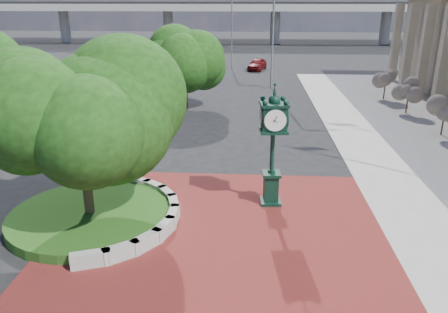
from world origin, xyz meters
TOP-DOWN VIEW (x-y plane):
  - ground at (0.00, 0.00)m, footprint 200.00×200.00m
  - plaza at (0.00, -1.00)m, footprint 12.00×12.00m
  - planter_wall at (-2.71, -0.00)m, footprint 2.96×6.77m
  - grass_bed at (-5.00, 0.00)m, footprint 6.10×6.10m
  - overpass at (-0.22, 70.00)m, footprint 90.00×12.00m
  - tree_planter at (-5.00, 0.00)m, footprint 5.20×5.20m
  - tree_street at (-4.00, 18.00)m, footprint 4.40×4.40m
  - post_clock at (1.95, 1.97)m, footprint 1.12×1.12m
  - parked_car at (1.59, 37.89)m, footprint 2.61×4.32m
  - street_lamp_near at (3.08, 26.85)m, footprint 2.34×0.43m
  - street_lamp_far at (-1.33, 38.92)m, footprint 1.80×0.47m
  - shrub_near at (12.92, 12.34)m, footprint 1.20×1.20m
  - shrub_mid at (12.51, 17.80)m, footprint 1.20×1.20m
  - shrub_far at (12.17, 22.55)m, footprint 1.20×1.20m

SIDE VIEW (x-z plane):
  - ground at x=0.00m, z-range 0.00..0.00m
  - plaza at x=0.00m, z-range 0.00..0.04m
  - grass_bed at x=-5.00m, z-range 0.00..0.40m
  - planter_wall at x=-2.71m, z-range 0.00..0.54m
  - parked_car at x=1.59m, z-range 0.00..1.37m
  - shrub_near at x=12.92m, z-range 0.49..2.69m
  - shrub_mid at x=12.51m, z-range 0.49..2.69m
  - shrub_far at x=12.17m, z-range 0.49..2.69m
  - post_clock at x=1.95m, z-range 0.25..5.23m
  - tree_street at x=-4.00m, z-range 0.52..5.96m
  - tree_planter at x=-5.00m, z-range 0.56..6.89m
  - street_lamp_far at x=-1.33m, z-range 0.70..8.77m
  - street_lamp_near at x=3.08m, z-range 0.90..11.31m
  - overpass at x=-0.22m, z-range 2.79..10.29m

